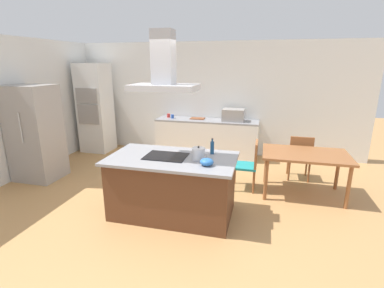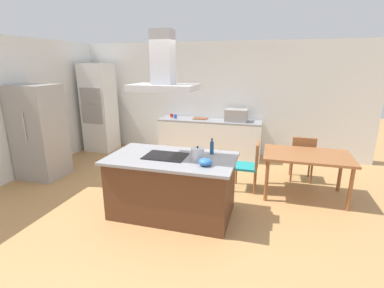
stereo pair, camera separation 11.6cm
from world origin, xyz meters
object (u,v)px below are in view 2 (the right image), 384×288
(tea_kettle, at_px, (198,154))
(chair_facing_back_wall, at_px, (302,156))
(dining_table, at_px, (307,159))
(olive_oil_bottle, at_px, (212,148))
(cooktop, at_px, (165,156))
(coffee_mug_red, at_px, (172,115))
(coffee_mug_blue, at_px, (175,116))
(cutting_board, at_px, (200,118))
(mixing_bowl, at_px, (205,162))
(range_hood, at_px, (163,71))
(countertop_microwave, at_px, (236,115))
(chair_at_left_end, at_px, (251,163))
(refrigerator, at_px, (39,132))
(wall_oven_stack, at_px, (99,108))

(tea_kettle, distance_m, chair_facing_back_wall, 2.48)
(tea_kettle, relative_size, dining_table, 0.17)
(olive_oil_bottle, height_order, dining_table, olive_oil_bottle)
(cooktop, relative_size, coffee_mug_red, 6.67)
(olive_oil_bottle, bearing_deg, tea_kettle, -113.30)
(coffee_mug_blue, relative_size, cutting_board, 0.26)
(mixing_bowl, height_order, range_hood, range_hood)
(coffee_mug_red, distance_m, dining_table, 3.52)
(cooktop, relative_size, countertop_microwave, 1.20)
(dining_table, bearing_deg, range_hood, -150.31)
(chair_at_left_end, xyz_separation_m, chair_facing_back_wall, (0.92, 0.67, 0.00))
(coffee_mug_red, relative_size, chair_at_left_end, 0.10)
(coffee_mug_blue, bearing_deg, range_hood, -73.78)
(coffee_mug_red, distance_m, chair_at_left_end, 2.79)
(olive_oil_bottle, relative_size, cutting_board, 0.70)
(coffee_mug_blue, xyz_separation_m, range_hood, (0.83, -2.85, 1.16))
(countertop_microwave, relative_size, coffee_mug_blue, 5.56)
(dining_table, relative_size, range_hood, 1.56)
(cutting_board, distance_m, refrigerator, 3.48)
(cooktop, height_order, refrigerator, refrigerator)
(countertop_microwave, bearing_deg, chair_facing_back_wall, -36.36)
(countertop_microwave, relative_size, wall_oven_stack, 0.23)
(cutting_board, xyz_separation_m, refrigerator, (-2.67, -2.23, 0.00))
(cooktop, height_order, dining_table, cooktop)
(cooktop, distance_m, cutting_board, 2.94)
(cutting_board, bearing_deg, cooktop, -85.78)
(coffee_mug_blue, height_order, dining_table, coffee_mug_blue)
(mixing_bowl, xyz_separation_m, coffee_mug_red, (-1.61, 3.16, -0.01))
(range_hood, bearing_deg, tea_kettle, -2.16)
(mixing_bowl, bearing_deg, chair_at_left_end, 70.21)
(chair_at_left_end, bearing_deg, mixing_bowl, -109.79)
(coffee_mug_blue, xyz_separation_m, chair_facing_back_wall, (2.89, -1.01, -0.44))
(coffee_mug_blue, bearing_deg, countertop_microwave, 1.02)
(coffee_mug_blue, distance_m, range_hood, 3.19)
(tea_kettle, bearing_deg, range_hood, 177.84)
(wall_oven_stack, bearing_deg, range_hood, -43.31)
(dining_table, height_order, chair_at_left_end, chair_at_left_end)
(olive_oil_bottle, bearing_deg, cooktop, -154.64)
(countertop_microwave, xyz_separation_m, range_hood, (-0.65, -2.88, 1.06))
(refrigerator, height_order, chair_facing_back_wall, refrigerator)
(coffee_mug_blue, height_order, chair_at_left_end, coffee_mug_blue)
(cooktop, xyz_separation_m, chair_at_left_end, (1.15, 1.18, -0.40))
(cutting_board, bearing_deg, countertop_microwave, -3.30)
(olive_oil_bottle, xyz_separation_m, refrigerator, (-3.51, 0.40, -0.09))
(cooktop, relative_size, chair_at_left_end, 0.67)
(cooktop, relative_size, mixing_bowl, 3.29)
(wall_oven_stack, bearing_deg, coffee_mug_red, 9.29)
(coffee_mug_blue, distance_m, wall_oven_stack, 1.99)
(tea_kettle, bearing_deg, cooktop, 177.84)
(cutting_board, bearing_deg, tea_kettle, -76.55)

